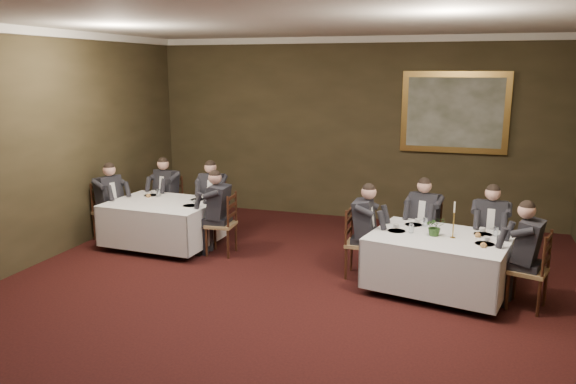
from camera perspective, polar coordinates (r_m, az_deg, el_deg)
The scene contains 27 objects.
ground at distance 6.78m, azimuth -2.33°, elevation -12.99°, with size 10.00×10.00×0.00m, color black.
ceiling at distance 6.16m, azimuth -2.63°, elevation 17.90°, with size 8.00×10.00×0.10m, color silver.
back_wall at distance 11.02m, azimuth 6.65°, elevation 6.30°, with size 8.00×0.10×3.50m, color #312A18.
crown_molding at distance 6.15m, azimuth -2.63°, elevation 17.35°, with size 8.00×10.00×0.12m.
table_main at distance 7.73m, azimuth 15.06°, elevation -6.57°, with size 1.99×1.67×0.67m.
table_second at distance 9.54m, azimuth -12.59°, elevation -2.82°, with size 1.80×1.41×0.67m.
chair_main_backleft at distance 8.73m, azimuth 13.56°, elevation -5.44°, with size 0.53×0.51×1.00m.
diner_main_backleft at distance 8.65m, azimuth 13.61°, elevation -4.03°, with size 0.50×0.56×1.35m.
chair_main_backright at distance 8.53m, azimuth 19.64°, elevation -6.25°, with size 0.47×0.45×1.00m.
diner_main_backright at distance 8.46m, azimuth 19.75°, elevation -4.80°, with size 0.44×0.50×1.35m.
chair_main_endleft at distance 8.11m, azimuth 7.36°, elevation -6.57°, with size 0.42×0.44×1.00m.
diner_main_endleft at distance 8.04m, azimuth 7.49°, elevation -5.04°, with size 0.48×0.42×1.35m.
chair_main_endright at distance 7.61m, azimuth 23.17°, elevation -8.81°, with size 0.53×0.54×1.00m.
diner_main_endright at distance 7.54m, azimuth 23.23°, elevation -7.18°, with size 0.57×0.52×1.35m.
chair_sec_backleft at distance 10.55m, azimuth -12.00°, elevation -2.27°, with size 0.52×0.50×1.00m.
diner_sec_backleft at distance 10.48m, azimuth -12.10°, elevation -1.08°, with size 0.49×0.55×1.35m.
chair_sec_backright at distance 10.09m, azimuth -7.58°, elevation -2.78°, with size 0.51×0.49×1.00m.
diner_sec_backright at distance 10.02m, azimuth -7.64°, elevation -1.53°, with size 0.48×0.54×1.35m.
chair_sec_endright at distance 9.05m, azimuth -6.72°, elevation -4.54°, with size 0.45×0.47×1.00m.
diner_sec_endright at distance 8.99m, azimuth -6.83°, elevation -3.14°, with size 0.51×0.44×1.35m.
chair_sec_endleft at distance 10.22m, azimuth -17.67°, elevation -3.07°, with size 0.53×0.54×1.00m.
diner_sec_endleft at distance 10.15m, azimuth -17.72°, elevation -1.84°, with size 0.58×0.52×1.35m.
centerpiece at distance 7.61m, azimuth 14.73°, elevation -3.31°, with size 0.25×0.21×0.27m, color #2D5926.
candlestick at distance 7.56m, azimuth 16.46°, elevation -3.16°, with size 0.07×0.07×0.49m.
place_setting_table_main at distance 8.11m, azimuth 13.04°, elevation -3.01°, with size 0.33×0.31×0.14m.
place_setting_table_second at distance 10.00m, azimuth -13.43°, elevation -0.12°, with size 0.33×0.31×0.14m.
painting at distance 10.71m, azimuth 16.57°, elevation 7.75°, with size 1.89×0.09×1.47m.
Camera 1 is at (2.14, -5.74, 2.91)m, focal length 35.00 mm.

